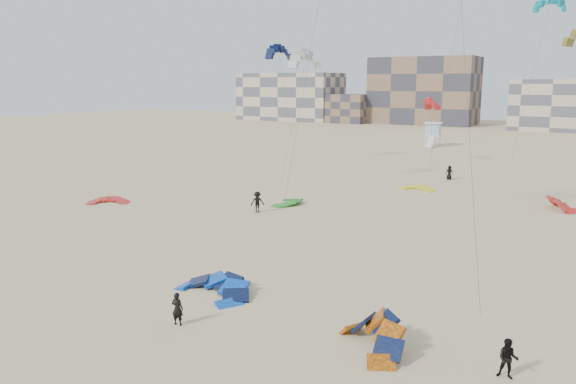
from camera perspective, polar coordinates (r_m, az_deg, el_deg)
The scene contains 19 objects.
ground at distance 28.30m, azimuth -9.90°, elevation -12.63°, with size 320.00×320.00×0.00m, color #CFB68B.
kite_ground_blue at distance 31.39m, azimuth -7.61°, elevation -10.13°, with size 4.75×4.83×1.31m, color #0A6AF3, non-canonical shape.
kite_ground_orange at distance 25.44m, azimuth 8.51°, elevation -15.43°, with size 3.95×3.23×2.38m, color orange, non-canonical shape.
kite_ground_red at distance 56.23m, azimuth -17.78°, elevation -1.05°, with size 3.58×3.76×0.75m, color red, non-canonical shape.
kite_ground_green at distance 53.20m, azimuth -0.11°, elevation -1.18°, with size 3.70×3.88×0.82m, color #189627, non-canonical shape.
kite_ground_red_far at distance 56.47m, azimuth 26.03°, elevation -1.61°, with size 3.68×3.40×1.87m, color red, non-canonical shape.
kite_ground_yellow at distance 61.71m, azimuth 12.98°, elevation 0.24°, with size 3.49×3.66×0.59m, color yellow, non-canonical shape.
kitesurfer_main at distance 27.52m, azimuth -11.18°, elevation -11.56°, with size 0.59×0.38×1.61m, color black.
kitesurfer_b at distance 24.15m, azimuth 21.45°, elevation -15.50°, with size 0.78×0.61×1.61m, color black.
kitesurfer_c at distance 49.54m, azimuth -3.13°, elevation -1.01°, with size 1.21×0.69×1.87m, color black.
kitesurfer_e at distance 68.87m, azimuth 16.07°, elevation 1.90°, with size 0.82×0.53×1.67m, color black.
kite_fly_grey at distance 61.76m, azimuth 1.75°, elevation 13.13°, with size 4.97×7.95×13.89m.
kite_fly_navy at distance 78.42m, azimuth -0.93°, elevation 13.88°, with size 5.82×5.08×15.71m.
kite_fly_teal_b at distance 80.05m, azimuth 25.09°, elevation 16.78°, with size 4.90×5.49×20.81m.
kite_fly_red at distance 81.19m, azimuth 14.37°, elevation 8.55°, with size 4.78×4.76×8.66m.
lifeguard_tower_far at distance 104.67m, azimuth 14.49°, elevation 5.69°, with size 3.38×6.01×4.25m.
condo_west_a at distance 173.11m, azimuth 0.25°, elevation 9.66°, with size 30.00×15.00×14.00m, color #CBB095.
condo_west_b at distance 160.64m, azimuth 13.63°, elevation 9.95°, with size 28.00×14.00×18.00m, color #7E624C.
condo_fill_left at distance 162.25m, azimuth 6.08°, elevation 8.44°, with size 12.00×10.00×8.00m, color #7E624C.
Camera 1 is at (17.01, -19.59, 11.30)m, focal length 35.00 mm.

